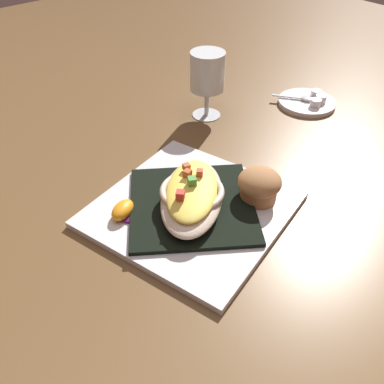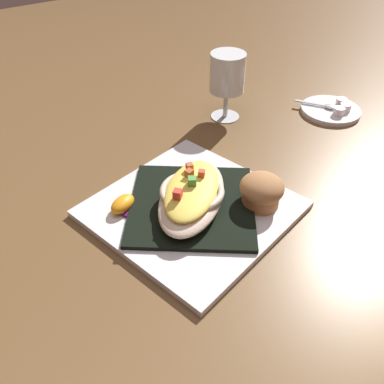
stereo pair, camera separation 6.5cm
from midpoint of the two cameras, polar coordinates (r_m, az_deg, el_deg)
The scene contains 12 objects.
ground_plane at distance 0.68m, azimuth 2.75°, elevation -2.79°, with size 2.60×2.60×0.00m, color brown.
square_plate at distance 0.67m, azimuth 2.76°, elevation -2.45°, with size 0.28×0.28×0.01m, color white.
folded_napkin at distance 0.67m, azimuth 2.79°, elevation -1.86°, with size 0.20×0.20×0.01m, color black.
gratin_dish at distance 0.65m, azimuth 2.85°, elevation -0.32°, with size 0.20×0.20×0.05m.
muffin at distance 0.67m, azimuth 12.25°, elevation 0.08°, with size 0.07×0.07×0.05m.
orange_garnish at distance 0.66m, azimuth -6.46°, elevation -1.95°, with size 0.06×0.06×0.02m.
stemmed_glass at distance 0.89m, azimuth 7.00°, elevation 15.37°, with size 0.07×0.07×0.14m.
creamer_saucer at distance 1.00m, azimuth 20.23°, elevation 10.39°, with size 0.13×0.13×0.01m, color silver.
spoon at distance 1.00m, azimuth 19.94°, elevation 10.95°, with size 0.07×0.09×0.01m.
creamer_cup_0 at distance 0.98m, azimuth 21.32°, elevation 10.21°, with size 0.02×0.02×0.02m, color white.
creamer_cup_1 at distance 1.00m, azimuth 22.06°, elevation 10.63°, with size 0.02×0.02×0.02m, color white.
creamer_cup_2 at distance 1.02m, azimuth 21.54°, elevation 11.35°, with size 0.02×0.02×0.02m, color white.
Camera 2 is at (0.28, 0.41, 0.46)m, focal length 38.98 mm.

